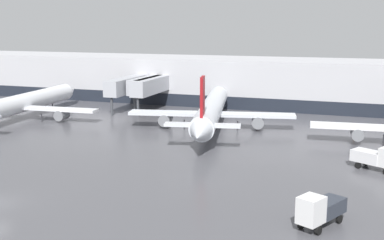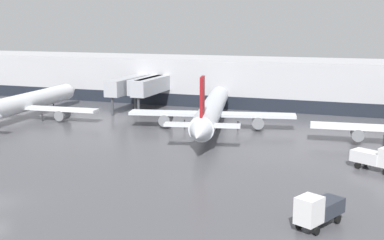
% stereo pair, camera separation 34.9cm
% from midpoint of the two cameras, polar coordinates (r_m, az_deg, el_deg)
% --- Properties ---
extents(terminal_building, '(160.00, 29.26, 9.00)m').
position_cam_midpoint_polar(terminal_building, '(99.50, 1.44, 4.81)').
color(terminal_building, '#B2B2B7').
rests_on(terminal_building, ground_plane).
extents(parked_jet_2, '(25.30, 37.97, 9.36)m').
position_cam_midpoint_polar(parked_jet_2, '(73.10, 2.16, 1.16)').
color(parked_jet_2, silver).
rests_on(parked_jet_2, ground_plane).
extents(parked_jet_3, '(27.84, 36.86, 9.23)m').
position_cam_midpoint_polar(parked_jet_3, '(85.41, -19.84, 1.80)').
color(parked_jet_3, silver).
rests_on(parked_jet_3, ground_plane).
extents(service_truck_0, '(3.71, 5.20, 2.80)m').
position_cam_midpoint_polar(service_truck_0, '(39.42, 14.64, -10.16)').
color(service_truck_0, '#2D333D').
rests_on(service_truck_0, ground_plane).
extents(service_truck_2, '(5.43, 4.13, 2.74)m').
position_cam_midpoint_polar(service_truck_2, '(56.02, 21.03, -4.15)').
color(service_truck_2, silver).
rests_on(service_truck_2, ground_plane).
extents(traffic_cone_0, '(0.52, 0.52, 0.68)m').
position_cam_midpoint_polar(traffic_cone_0, '(71.15, 18.53, -1.76)').
color(traffic_cone_0, orange).
rests_on(traffic_cone_0, ground_plane).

